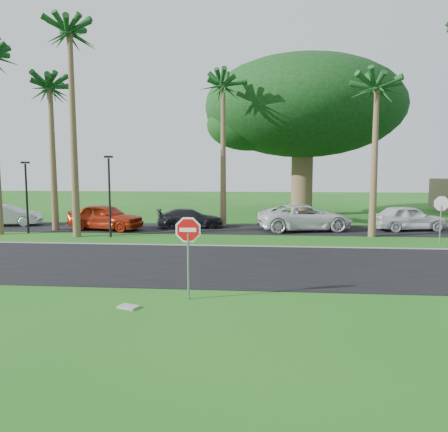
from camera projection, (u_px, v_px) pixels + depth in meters
name	position (u px, v px, depth m)	size (l,w,h in m)	color
ground	(189.00, 275.00, 16.12)	(120.00, 120.00, 0.00)	#175715
road	(197.00, 263.00, 18.10)	(120.00, 8.00, 0.02)	black
parking_strip	(221.00, 229.00, 28.50)	(120.00, 5.00, 0.02)	black
curb	(209.00, 246.00, 22.11)	(120.00, 0.12, 0.06)	gray
stop_sign_near	(188.00, 241.00, 12.91)	(1.05, 0.07, 2.62)	gray
stop_sign_far	(441.00, 210.00, 22.79)	(1.05, 0.07, 2.62)	gray
palm_left_mid	(50.00, 91.00, 27.01)	(5.00, 5.00, 10.00)	brown
palm_left_near	(70.00, 38.00, 24.06)	(5.00, 5.00, 12.50)	brown
palm_center	(223.00, 89.00, 29.01)	(5.00, 5.00, 10.50)	brown
palm_right_near	(377.00, 92.00, 24.36)	(5.00, 5.00, 9.50)	brown
canopy_tree	(303.00, 108.00, 36.42)	(16.50, 16.50, 13.12)	brown
streetlight_left	(27.00, 192.00, 26.27)	(0.45, 0.25, 4.34)	black
streetlight_right	(109.00, 191.00, 24.78)	(0.45, 0.25, 4.64)	black
car_silver	(8.00, 216.00, 29.93)	(1.49, 4.26, 1.40)	#A9ACB1
car_red	(106.00, 217.00, 27.89)	(1.94, 4.83, 1.65)	#A6240D
car_dark	(190.00, 219.00, 28.88)	(1.76, 4.34, 1.26)	black
car_minivan	(305.00, 218.00, 27.58)	(2.73, 5.93, 1.65)	silver
car_pickup	(408.00, 218.00, 27.66)	(1.88, 4.67, 1.59)	silver
utility_slab	(128.00, 307.00, 12.25)	(0.55, 0.35, 0.06)	gray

